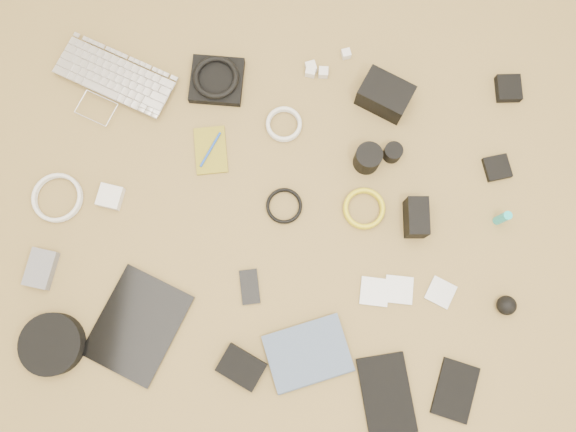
# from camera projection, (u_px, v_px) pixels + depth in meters

# --- Properties ---
(laptop) EXTENTS (0.43, 0.36, 0.03)m
(laptop) POSITION_uv_depth(u_px,v_px,m) (108.00, 91.00, 1.71)
(laptop) COLOR silver
(laptop) RESTS_ON ground
(headphone_pouch) EXTENTS (0.16, 0.15, 0.03)m
(headphone_pouch) POSITION_uv_depth(u_px,v_px,m) (217.00, 81.00, 1.71)
(headphone_pouch) COLOR black
(headphone_pouch) RESTS_ON ground
(headphones) EXTENTS (0.15, 0.15, 0.02)m
(headphones) POSITION_uv_depth(u_px,v_px,m) (216.00, 77.00, 1.69)
(headphones) COLOR black
(headphones) RESTS_ON headphone_pouch
(charger_a) EXTENTS (0.03, 0.03, 0.03)m
(charger_a) POSITION_uv_depth(u_px,v_px,m) (323.00, 72.00, 1.72)
(charger_a) COLOR silver
(charger_a) RESTS_ON ground
(charger_b) EXTENTS (0.03, 0.03, 0.03)m
(charger_b) POSITION_uv_depth(u_px,v_px,m) (311.00, 71.00, 1.72)
(charger_b) COLOR silver
(charger_b) RESTS_ON ground
(charger_c) EXTENTS (0.03, 0.03, 0.02)m
(charger_c) POSITION_uv_depth(u_px,v_px,m) (346.00, 54.00, 1.73)
(charger_c) COLOR silver
(charger_c) RESTS_ON ground
(charger_d) EXTENTS (0.04, 0.04, 0.03)m
(charger_d) POSITION_uv_depth(u_px,v_px,m) (311.00, 67.00, 1.72)
(charger_d) COLOR silver
(charger_d) RESTS_ON ground
(dslr_camera) EXTENTS (0.18, 0.15, 0.09)m
(dslr_camera) POSITION_uv_depth(u_px,v_px,m) (385.00, 95.00, 1.67)
(dslr_camera) COLOR black
(dslr_camera) RESTS_ON ground
(lens_pouch) EXTENTS (0.08, 0.09, 0.03)m
(lens_pouch) POSITION_uv_depth(u_px,v_px,m) (508.00, 88.00, 1.71)
(lens_pouch) COLOR black
(lens_pouch) RESTS_ON ground
(notebook_olive) EXTENTS (0.12, 0.16, 0.01)m
(notebook_olive) POSITION_uv_depth(u_px,v_px,m) (211.00, 150.00, 1.68)
(notebook_olive) COLOR olive
(notebook_olive) RESTS_ON ground
(pen_blue) EXTENTS (0.05, 0.11, 0.01)m
(pen_blue) POSITION_uv_depth(u_px,v_px,m) (210.00, 150.00, 1.67)
(pen_blue) COLOR #153EAA
(pen_blue) RESTS_ON notebook_olive
(cable_white_a) EXTENTS (0.12, 0.12, 0.01)m
(cable_white_a) POSITION_uv_depth(u_px,v_px,m) (284.00, 125.00, 1.69)
(cable_white_a) COLOR silver
(cable_white_a) RESTS_ON ground
(lens_a) EXTENTS (0.09, 0.09, 0.08)m
(lens_a) POSITION_uv_depth(u_px,v_px,m) (368.00, 158.00, 1.64)
(lens_a) COLOR black
(lens_a) RESTS_ON ground
(lens_b) EXTENTS (0.07, 0.07, 0.05)m
(lens_b) POSITION_uv_depth(u_px,v_px,m) (393.00, 153.00, 1.66)
(lens_b) COLOR black
(lens_b) RESTS_ON ground
(card_reader) EXTENTS (0.09, 0.09, 0.02)m
(card_reader) POSITION_uv_depth(u_px,v_px,m) (497.00, 168.00, 1.67)
(card_reader) COLOR black
(card_reader) RESTS_ON ground
(power_brick) EXTENTS (0.08, 0.08, 0.03)m
(power_brick) POSITION_uv_depth(u_px,v_px,m) (110.00, 197.00, 1.64)
(power_brick) COLOR silver
(power_brick) RESTS_ON ground
(cable_white_b) EXTENTS (0.16, 0.16, 0.01)m
(cable_white_b) POSITION_uv_depth(u_px,v_px,m) (58.00, 198.00, 1.65)
(cable_white_b) COLOR silver
(cable_white_b) RESTS_ON ground
(cable_black) EXTENTS (0.12, 0.12, 0.01)m
(cable_black) POSITION_uv_depth(u_px,v_px,m) (284.00, 206.00, 1.65)
(cable_black) COLOR black
(cable_black) RESTS_ON ground
(cable_yellow) EXTENTS (0.16, 0.16, 0.01)m
(cable_yellow) POSITION_uv_depth(u_px,v_px,m) (364.00, 209.00, 1.64)
(cable_yellow) COLOR gold
(cable_yellow) RESTS_ON ground
(flash) EXTENTS (0.07, 0.11, 0.08)m
(flash) POSITION_uv_depth(u_px,v_px,m) (416.00, 218.00, 1.60)
(flash) COLOR black
(flash) RESTS_ON ground
(lens_cleaner) EXTENTS (0.03, 0.03, 0.09)m
(lens_cleaner) POSITION_uv_depth(u_px,v_px,m) (502.00, 218.00, 1.60)
(lens_cleaner) COLOR #1BADB5
(lens_cleaner) RESTS_ON ground
(battery_charger) EXTENTS (0.08, 0.12, 0.03)m
(battery_charger) POSITION_uv_depth(u_px,v_px,m) (41.00, 269.00, 1.60)
(battery_charger) COLOR slate
(battery_charger) RESTS_ON ground
(tablet) EXTENTS (0.30, 0.34, 0.01)m
(tablet) POSITION_uv_depth(u_px,v_px,m) (138.00, 325.00, 1.58)
(tablet) COLOR black
(tablet) RESTS_ON ground
(phone) EXTENTS (0.07, 0.11, 0.01)m
(phone) POSITION_uv_depth(u_px,v_px,m) (250.00, 287.00, 1.60)
(phone) COLOR black
(phone) RESTS_ON ground
(filter_case_left) EXTENTS (0.08, 0.08, 0.01)m
(filter_case_left) POSITION_uv_depth(u_px,v_px,m) (374.00, 292.00, 1.60)
(filter_case_left) COLOR silver
(filter_case_left) RESTS_ON ground
(filter_case_mid) EXTENTS (0.08, 0.08, 0.01)m
(filter_case_mid) POSITION_uv_depth(u_px,v_px,m) (399.00, 290.00, 1.60)
(filter_case_mid) COLOR silver
(filter_case_mid) RESTS_ON ground
(filter_case_right) EXTENTS (0.09, 0.09, 0.01)m
(filter_case_right) POSITION_uv_depth(u_px,v_px,m) (441.00, 292.00, 1.60)
(filter_case_right) COLOR silver
(filter_case_right) RESTS_ON ground
(air_blower) EXTENTS (0.07, 0.07, 0.06)m
(air_blower) POSITION_uv_depth(u_px,v_px,m) (506.00, 305.00, 1.57)
(air_blower) COLOR black
(air_blower) RESTS_ON ground
(headphone_case) EXTENTS (0.18, 0.18, 0.05)m
(headphone_case) POSITION_uv_depth(u_px,v_px,m) (52.00, 344.00, 1.56)
(headphone_case) COLOR black
(headphone_case) RESTS_ON ground
(drive_case) EXTENTS (0.14, 0.13, 0.03)m
(drive_case) POSITION_uv_depth(u_px,v_px,m) (241.00, 367.00, 1.55)
(drive_case) COLOR black
(drive_case) RESTS_ON ground
(paperback) EXTENTS (0.27, 0.24, 0.02)m
(paperback) POSITION_uv_depth(u_px,v_px,m) (317.00, 383.00, 1.55)
(paperback) COLOR #425471
(paperback) RESTS_ON ground
(notebook_black_a) EXTENTS (0.18, 0.24, 0.02)m
(notebook_black_a) POSITION_uv_depth(u_px,v_px,m) (387.00, 395.00, 1.55)
(notebook_black_a) COLOR black
(notebook_black_a) RESTS_ON ground
(notebook_black_b) EXTENTS (0.13, 0.17, 0.01)m
(notebook_black_b) POSITION_uv_depth(u_px,v_px,m) (455.00, 390.00, 1.55)
(notebook_black_b) COLOR black
(notebook_black_b) RESTS_ON ground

